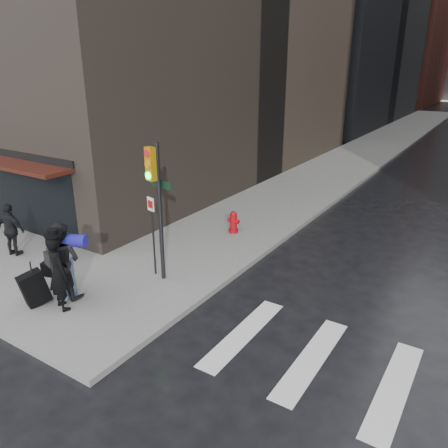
{
  "coord_description": "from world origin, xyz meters",
  "views": [
    {
      "loc": [
        7.56,
        -6.09,
        5.61
      ],
      "look_at": [
        1.28,
        3.66,
        1.3
      ],
      "focal_mm": 35.0,
      "sensor_mm": 36.0,
      "label": 1
    }
  ],
  "objects_px": {
    "fire_hydrant": "(233,223)",
    "man_greycoat": "(11,230)",
    "traffic_light": "(156,194)",
    "man_overcoat": "(53,275)",
    "man_jeans": "(62,260)"
  },
  "relations": [
    {
      "from": "man_greycoat",
      "to": "fire_hydrant",
      "type": "relative_size",
      "value": 2.11
    },
    {
      "from": "traffic_light",
      "to": "man_jeans",
      "type": "bearing_deg",
      "value": -111.74
    },
    {
      "from": "fire_hydrant",
      "to": "traffic_light",
      "type": "bearing_deg",
      "value": -88.03
    },
    {
      "from": "man_overcoat",
      "to": "fire_hydrant",
      "type": "height_order",
      "value": "man_overcoat"
    },
    {
      "from": "traffic_light",
      "to": "man_greycoat",
      "type": "bearing_deg",
      "value": -152.7
    },
    {
      "from": "man_overcoat",
      "to": "man_jeans",
      "type": "height_order",
      "value": "man_overcoat"
    },
    {
      "from": "fire_hydrant",
      "to": "man_greycoat",
      "type": "bearing_deg",
      "value": -131.55
    },
    {
      "from": "man_jeans",
      "to": "man_greycoat",
      "type": "xyz_separation_m",
      "value": [
        -3.34,
        0.77,
        -0.16
      ]
    },
    {
      "from": "man_greycoat",
      "to": "traffic_light",
      "type": "distance_m",
      "value": 5.09
    },
    {
      "from": "man_overcoat",
      "to": "traffic_light",
      "type": "height_order",
      "value": "traffic_light"
    },
    {
      "from": "man_overcoat",
      "to": "man_greycoat",
      "type": "relative_size",
      "value": 1.26
    },
    {
      "from": "man_jeans",
      "to": "fire_hydrant",
      "type": "xyz_separation_m",
      "value": [
        1.23,
        5.92,
        -0.62
      ]
    },
    {
      "from": "man_overcoat",
      "to": "man_jeans",
      "type": "bearing_deg",
      "value": -44.56
    },
    {
      "from": "man_jeans",
      "to": "man_greycoat",
      "type": "relative_size",
      "value": 1.2
    },
    {
      "from": "man_overcoat",
      "to": "traffic_light",
      "type": "xyz_separation_m",
      "value": [
        1.1,
        2.43,
        1.51
      ]
    }
  ]
}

